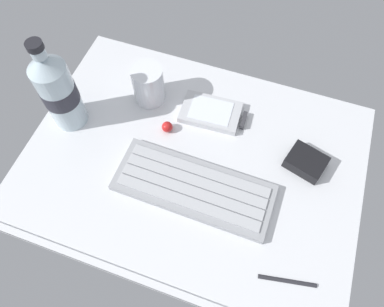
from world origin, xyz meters
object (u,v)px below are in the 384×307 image
stylus_pen (288,281)px  handheld_device (214,113)px  keyboard (194,187)px  water_bottle (58,91)px  charger_block (306,162)px  trackball_mouse (167,127)px  juice_cup (149,86)px

stylus_pen → handheld_device: bearing=117.7°
keyboard → water_bottle: bearing=167.1°
stylus_pen → keyboard: bearing=142.3°
charger_block → trackball_mouse: bearing=-177.2°
juice_cup → water_bottle: (-13.10, -10.23, 5.10)cm
keyboard → handheld_device: keyboard is taller
keyboard → trackball_mouse: (-9.23, 10.44, 0.29)cm
water_bottle → stylus_pen: 51.95cm
handheld_device → water_bottle: (-27.11, -10.39, 8.28)cm
keyboard → stylus_pen: 22.21cm
juice_cup → charger_block: juice_cup is taller
keyboard → water_bottle: (-28.68, 6.56, 8.20)cm
stylus_pen → water_bottle: bearing=150.5°
juice_cup → water_bottle: size_ratio=0.41×
water_bottle → trackball_mouse: 21.35cm
water_bottle → stylus_pen: size_ratio=2.19×
handheld_device → water_bottle: water_bottle is taller
juice_cup → charger_block: size_ratio=1.21×
water_bottle → charger_block: size_ratio=2.97×
water_bottle → stylus_pen: bearing=-19.1°
charger_block → stylus_pen: size_ratio=0.74×
charger_block → trackball_mouse: charger_block is taller
juice_cup → stylus_pen: size_ratio=0.89×
keyboard → charger_block: (18.29, 11.80, 0.39)cm
trackball_mouse → juice_cup: bearing=135.0°
handheld_device → stylus_pen: bearing=-51.9°
trackball_mouse → stylus_pen: bearing=-35.4°
keyboard → charger_block: size_ratio=4.17×
handheld_device → water_bottle: bearing=-159.0°
keyboard → handheld_device: bearing=95.3°
juice_cup → charger_block: 34.34cm
water_bottle → charger_block: bearing=6.4°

